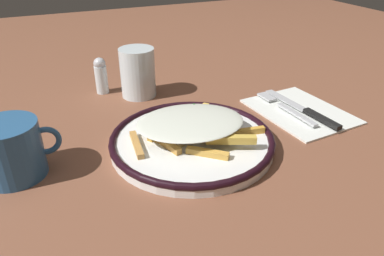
% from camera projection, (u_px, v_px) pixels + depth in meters
% --- Properties ---
extents(ground_plane, '(2.60, 2.60, 0.00)m').
position_uv_depth(ground_plane, '(192.00, 147.00, 0.65)').
color(ground_plane, brown).
extents(plate, '(0.29, 0.29, 0.02)m').
position_uv_depth(plate, '(192.00, 141.00, 0.64)').
color(plate, white).
rests_on(plate, ground_plane).
extents(fries_heap, '(0.24, 0.19, 0.04)m').
position_uv_depth(fries_heap, '(189.00, 125.00, 0.63)').
color(fries_heap, gold).
rests_on(fries_heap, plate).
extents(napkin, '(0.18, 0.22, 0.01)m').
position_uv_depth(napkin, '(300.00, 110.00, 0.77)').
color(napkin, white).
rests_on(napkin, ground_plane).
extents(fork, '(0.03, 0.18, 0.01)m').
position_uv_depth(fork, '(286.00, 108.00, 0.76)').
color(fork, silver).
rests_on(fork, napkin).
extents(knife, '(0.03, 0.21, 0.01)m').
position_uv_depth(knife, '(307.00, 111.00, 0.75)').
color(knife, black).
rests_on(knife, napkin).
extents(water_glass, '(0.08, 0.08, 0.11)m').
position_uv_depth(water_glass, '(138.00, 73.00, 0.82)').
color(water_glass, silver).
rests_on(water_glass, ground_plane).
extents(coffee_mug, '(0.12, 0.10, 0.09)m').
position_uv_depth(coffee_mug, '(11.00, 150.00, 0.55)').
color(coffee_mug, '#2B5A89').
rests_on(coffee_mug, ground_plane).
extents(salt_shaker, '(0.03, 0.03, 0.08)m').
position_uv_depth(salt_shaker, '(101.00, 75.00, 0.84)').
color(salt_shaker, silver).
rests_on(salt_shaker, ground_plane).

